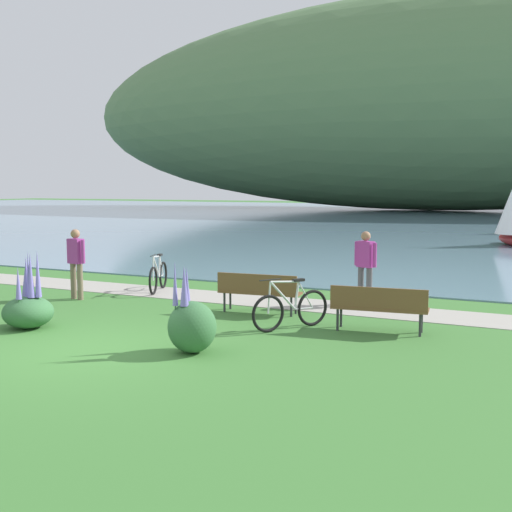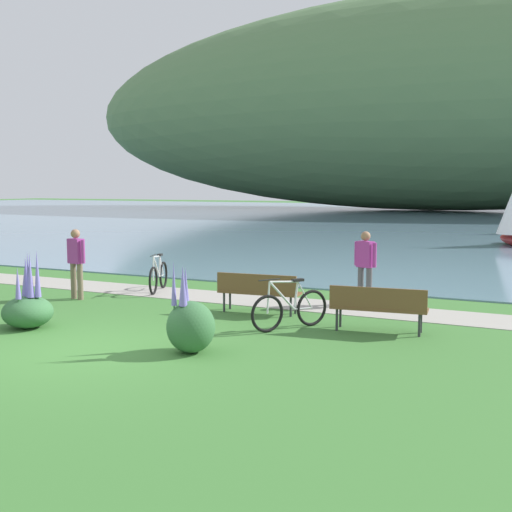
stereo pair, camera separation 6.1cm
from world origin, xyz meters
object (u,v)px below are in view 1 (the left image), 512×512
Objects in this scene: bicycle_leaning_near_bench at (158,276)px; bicycle_beside_path at (291,309)px; park_bench_near_camera at (259,290)px; person_at_shoreline at (365,263)px; person_on_the_grass at (76,259)px; park_bench_further_along at (379,305)px.

bicycle_leaning_near_bench and bicycle_beside_path have the same top height.
bicycle_beside_path is (1.20, -1.10, -0.12)m from park_bench_near_camera.
park_bench_near_camera is 2.71m from person_at_shoreline.
person_at_shoreline is at bearing 19.59° from person_on_the_grass.
bicycle_beside_path is at bearing -7.27° from person_on_the_grass.
park_bench_near_camera and park_bench_further_along have the same top height.
park_bench_near_camera is at bearing 4.17° from person_on_the_grass.
park_bench_further_along is 1.20× the size of bicycle_beside_path.
person_on_the_grass is at bearing 172.73° from bicycle_beside_path.
park_bench_further_along is 6.74m from bicycle_leaning_near_bench.
park_bench_near_camera is at bearing -22.29° from bicycle_leaning_near_bench.
person_at_shoreline reaches higher than bicycle_leaning_near_bench.
park_bench_further_along is 1.67m from bicycle_beside_path.
bicycle_beside_path is at bearing -101.07° from person_at_shoreline.
bicycle_leaning_near_bench is (-6.39, 2.12, -0.12)m from park_bench_further_along.
person_on_the_grass is (-4.73, -0.34, 0.46)m from park_bench_near_camera.
bicycle_beside_path is at bearing -164.28° from park_bench_further_along.
park_bench_near_camera is at bearing 166.98° from park_bench_further_along.
bicycle_leaning_near_bench reaches higher than park_bench_near_camera.
park_bench_near_camera is 1.07× the size of person_on_the_grass.
park_bench_near_camera is 2.88m from park_bench_further_along.
park_bench_near_camera is at bearing -132.29° from person_at_shoreline.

